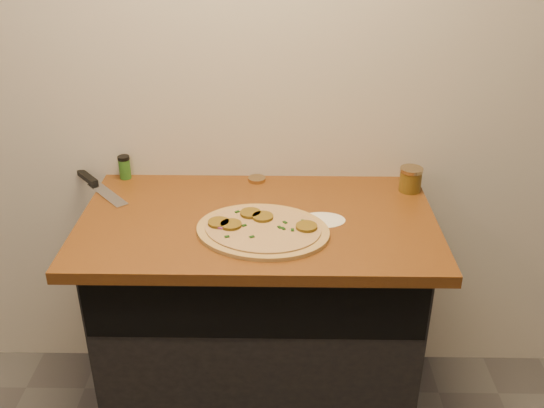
{
  "coord_description": "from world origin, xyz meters",
  "views": [
    {
      "loc": [
        0.08,
        -0.37,
        1.88
      ],
      "look_at": [
        0.05,
        1.42,
        0.95
      ],
      "focal_mm": 40.0,
      "sensor_mm": 36.0,
      "label": 1
    }
  ],
  "objects_px": {
    "pizza": "(262,229)",
    "salsa_jar": "(411,179)",
    "chefs_knife": "(97,185)",
    "spice_shaker": "(125,167)"
  },
  "relations": [
    {
      "from": "spice_shaker",
      "to": "pizza",
      "type": "bearing_deg",
      "value": -37.07
    },
    {
      "from": "pizza",
      "to": "salsa_jar",
      "type": "xyz_separation_m",
      "value": [
        0.53,
        0.31,
        0.04
      ]
    },
    {
      "from": "spice_shaker",
      "to": "chefs_knife",
      "type": "bearing_deg",
      "value": -138.7
    },
    {
      "from": "chefs_knife",
      "to": "spice_shaker",
      "type": "height_order",
      "value": "spice_shaker"
    },
    {
      "from": "pizza",
      "to": "salsa_jar",
      "type": "distance_m",
      "value": 0.62
    },
    {
      "from": "chefs_knife",
      "to": "salsa_jar",
      "type": "relative_size",
      "value": 3.23
    },
    {
      "from": "pizza",
      "to": "spice_shaker",
      "type": "bearing_deg",
      "value": 142.93
    },
    {
      "from": "salsa_jar",
      "to": "spice_shaker",
      "type": "bearing_deg",
      "value": 175.15
    },
    {
      "from": "chefs_knife",
      "to": "salsa_jar",
      "type": "bearing_deg",
      "value": -0.57
    },
    {
      "from": "pizza",
      "to": "chefs_knife",
      "type": "xyz_separation_m",
      "value": [
        -0.62,
        0.32,
        -0.0
      ]
    }
  ]
}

